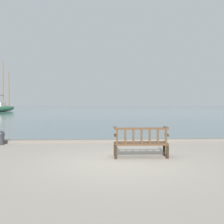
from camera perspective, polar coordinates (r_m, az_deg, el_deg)
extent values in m
plane|color=gray|center=(7.84, 1.26, -10.27)|extent=(160.00, 160.00, 0.00)
cube|color=slate|center=(51.66, -2.42, 0.43)|extent=(100.00, 80.00, 0.08)
cube|color=slate|center=(11.61, -0.18, -5.85)|extent=(40.00, 0.30, 0.12)
cube|color=black|center=(8.72, 0.59, -7.57)|extent=(0.07, 0.07, 0.42)
cube|color=black|center=(8.92, 10.54, -7.39)|extent=(0.07, 0.07, 0.42)
cube|color=black|center=(8.28, 0.73, -8.11)|extent=(0.07, 0.07, 0.42)
cube|color=black|center=(8.49, 11.21, -7.89)|extent=(0.07, 0.07, 0.42)
cube|color=#4C331E|center=(8.53, 5.83, -6.37)|extent=(1.61, 0.55, 0.06)
cube|color=#4C331E|center=(8.26, 6.05, -3.38)|extent=(1.60, 0.08, 0.06)
cube|color=#4C331E|center=(8.22, 1.04, -5.04)|extent=(0.06, 0.04, 0.41)
cube|color=#4C331E|center=(8.23, 2.72, -5.03)|extent=(0.06, 0.04, 0.41)
cube|color=#4C331E|center=(8.26, 4.39, -5.02)|extent=(0.06, 0.04, 0.41)
cube|color=#4C331E|center=(8.28, 6.04, -4.99)|extent=(0.06, 0.04, 0.41)
cube|color=#4C331E|center=(8.32, 7.69, -4.97)|extent=(0.06, 0.04, 0.41)
cube|color=#4C331E|center=(8.36, 9.31, -4.94)|extent=(0.06, 0.04, 0.41)
cube|color=#4C331E|center=(8.41, 10.92, -4.91)|extent=(0.06, 0.04, 0.41)
cube|color=black|center=(8.34, 0.65, -4.73)|extent=(0.07, 0.30, 0.06)
cube|color=#4C331E|center=(8.41, 0.63, -3.20)|extent=(0.07, 0.47, 0.04)
cube|color=black|center=(8.55, 11.06, -4.60)|extent=(0.07, 0.30, 0.06)
cube|color=#4C331E|center=(8.61, 10.93, -3.11)|extent=(0.07, 0.47, 0.04)
ellipsoid|color=#2D6647|center=(45.45, -21.27, 0.64)|extent=(2.76, 5.70, 0.89)
cube|color=#5B9375|center=(45.44, -21.27, 0.94)|extent=(2.26, 4.97, 0.08)
cube|color=beige|center=(45.09, -21.57, 1.41)|extent=(1.03, 1.38, 0.67)
cylinder|color=brown|center=(45.62, -21.24, 5.30)|extent=(0.13, 0.13, 6.85)
cylinder|color=brown|center=(46.87, -20.19, 4.42)|extent=(0.13, 0.13, 5.53)
cylinder|color=#2D2D33|center=(11.73, -21.63, -5.23)|extent=(0.25, 0.25, 0.40)
sphere|color=#2D2D33|center=(11.71, -21.65, -4.25)|extent=(0.28, 0.28, 0.28)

